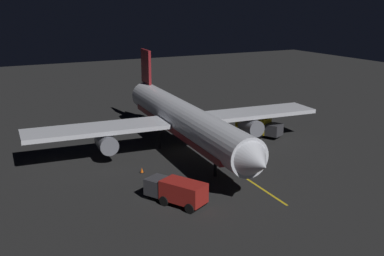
# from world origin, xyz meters

# --- Properties ---
(ground_plane) EXTENTS (180.00, 180.00, 0.20)m
(ground_plane) POSITION_xyz_m (0.00, 0.00, -0.10)
(ground_plane) COLOR black
(apron_guide_stripe) EXTENTS (1.86, 27.64, 0.01)m
(apron_guide_stripe) POSITION_xyz_m (-2.20, 4.00, 0.00)
(apron_guide_stripe) COLOR gold
(apron_guide_stripe) RESTS_ON ground_plane
(airliner) EXTENTS (36.83, 37.98, 10.88)m
(airliner) POSITION_xyz_m (-0.05, -0.60, 3.94)
(airliner) COLOR silver
(airliner) RESTS_ON ground_plane
(baggage_truck) EXTENTS (4.54, 6.06, 2.21)m
(baggage_truck) POSITION_xyz_m (7.11, 12.94, 1.16)
(baggage_truck) COLOR maroon
(baggage_truck) RESTS_ON ground_plane
(catering_truck) EXTENTS (4.62, 6.47, 2.51)m
(catering_truck) POSITION_xyz_m (-11.94, -2.03, 1.29)
(catering_truck) COLOR gold
(catering_truck) RESTS_ON ground_plane
(ground_crew_worker) EXTENTS (0.40, 0.40, 1.74)m
(ground_crew_worker) POSITION_xyz_m (-1.76, 10.61, 0.89)
(ground_crew_worker) COLOR black
(ground_crew_worker) RESTS_ON ground_plane
(traffic_cone_near_left) EXTENTS (0.50, 0.50, 0.55)m
(traffic_cone_near_left) POSITION_xyz_m (-3.23, 5.78, 0.25)
(traffic_cone_near_left) COLOR #EA590F
(traffic_cone_near_left) RESTS_ON ground_plane
(traffic_cone_near_right) EXTENTS (0.50, 0.50, 0.55)m
(traffic_cone_near_right) POSITION_xyz_m (7.07, 4.13, 0.25)
(traffic_cone_near_right) COLOR #EA590F
(traffic_cone_near_right) RESTS_ON ground_plane
(traffic_cone_under_wing) EXTENTS (0.50, 0.50, 0.55)m
(traffic_cone_under_wing) POSITION_xyz_m (-4.33, 5.63, 0.25)
(traffic_cone_under_wing) COLOR #EA590F
(traffic_cone_under_wing) RESTS_ON ground_plane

